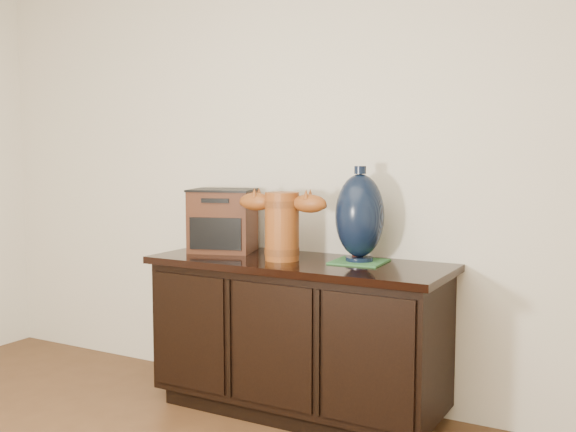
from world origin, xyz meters
The scene contains 6 objects.
sideboard centered at (0.00, 2.23, 0.39)m, with size 1.46×0.56×0.75m.
terracotta_vessel centered at (-0.07, 2.19, 0.94)m, with size 0.46×0.18×0.33m.
tv_radio centered at (-0.48, 2.29, 0.92)m, with size 0.39×0.35×0.33m.
green_mat centered at (0.28, 2.31, 0.76)m, with size 0.24×0.24×0.01m, color #306A36.
lamp_base centered at (0.28, 2.31, 0.97)m, with size 0.24×0.24×0.45m.
spray_can centered at (0.26, 2.33, 0.83)m, with size 0.05×0.05×0.15m.
Camera 1 is at (1.51, -0.59, 1.28)m, focal length 42.00 mm.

